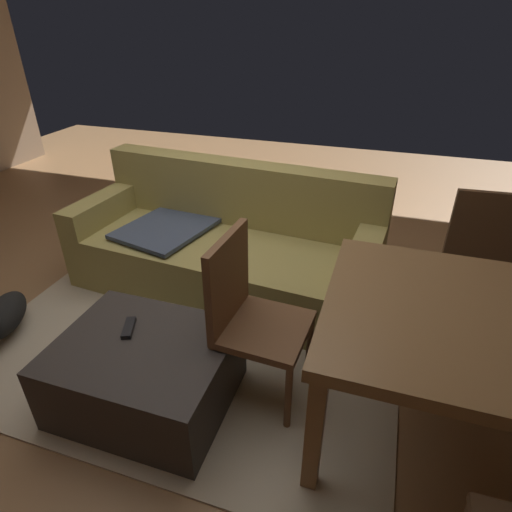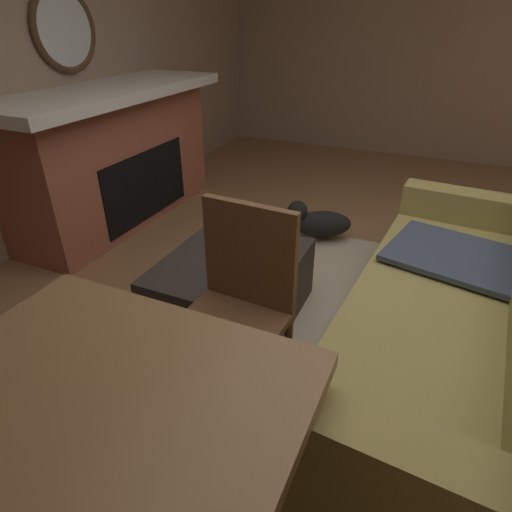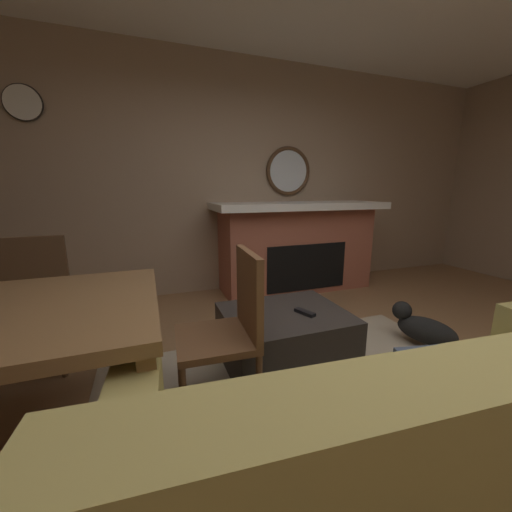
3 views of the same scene
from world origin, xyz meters
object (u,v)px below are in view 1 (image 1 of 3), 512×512
(ottoman_coffee_table, at_px, (146,373))
(dining_chair_north, at_px, (484,261))
(tv_remote, at_px, (129,328))
(couch, at_px, (226,248))
(dining_chair_west, at_px, (248,310))
(small_dog, at_px, (2,316))

(ottoman_coffee_table, relative_size, dining_chair_north, 0.94)
(tv_remote, bearing_deg, couch, 63.22)
(tv_remote, distance_m, dining_chair_west, 0.64)
(tv_remote, bearing_deg, small_dog, 153.06)
(ottoman_coffee_table, relative_size, small_dog, 1.71)
(couch, xyz_separation_m, small_dog, (-1.13, -1.03, -0.14))
(dining_chair_west, bearing_deg, couch, 118.16)
(small_dog, bearing_deg, couch, 42.22)
(dining_chair_west, xyz_separation_m, dining_chair_north, (1.22, 0.92, 0.00))
(couch, bearing_deg, dining_chair_north, -0.14)
(small_dog, bearing_deg, tv_remote, -5.26)
(dining_chair_west, height_order, small_dog, dining_chair_west)
(dining_chair_west, bearing_deg, tv_remote, -161.28)
(small_dog, bearing_deg, ottoman_coffee_table, -8.59)
(couch, height_order, dining_chair_west, dining_chair_west)
(ottoman_coffee_table, bearing_deg, dining_chair_north, 35.27)
(ottoman_coffee_table, xyz_separation_m, small_dog, (-1.15, 0.17, -0.03))
(couch, relative_size, dining_chair_north, 2.45)
(ottoman_coffee_table, height_order, dining_chair_north, dining_chair_north)
(tv_remote, relative_size, dining_chair_west, 0.17)
(dining_chair_west, bearing_deg, dining_chair_north, 37.02)
(tv_remote, bearing_deg, dining_chair_north, 10.03)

